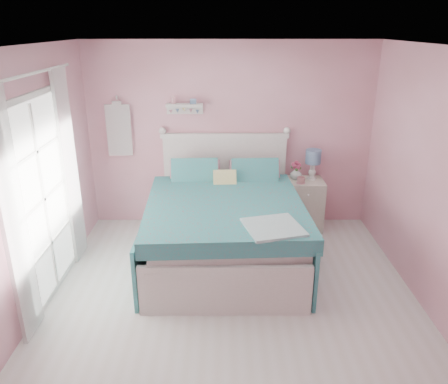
{
  "coord_description": "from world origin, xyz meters",
  "views": [
    {
      "loc": [
        -0.09,
        -3.8,
        2.77
      ],
      "look_at": [
        -0.09,
        1.2,
        0.85
      ],
      "focal_mm": 35.0,
      "sensor_mm": 36.0,
      "label": 1
    }
  ],
  "objects_px": {
    "table_lamp": "(313,159)",
    "teacup": "(301,180)",
    "vase": "(296,173)",
    "bed": "(225,227)",
    "nightstand": "(304,204)"
  },
  "relations": [
    {
      "from": "bed",
      "to": "vase",
      "type": "height_order",
      "value": "bed"
    },
    {
      "from": "nightstand",
      "to": "vase",
      "type": "xyz_separation_m",
      "value": [
        -0.14,
        0.06,
        0.45
      ]
    },
    {
      "from": "table_lamp",
      "to": "teacup",
      "type": "bearing_deg",
      "value": -136.56
    },
    {
      "from": "nightstand",
      "to": "table_lamp",
      "type": "relative_size",
      "value": 1.7
    },
    {
      "from": "bed",
      "to": "table_lamp",
      "type": "height_order",
      "value": "bed"
    },
    {
      "from": "bed",
      "to": "teacup",
      "type": "distance_m",
      "value": 1.36
    },
    {
      "from": "table_lamp",
      "to": "vase",
      "type": "bearing_deg",
      "value": -179.64
    },
    {
      "from": "nightstand",
      "to": "vase",
      "type": "height_order",
      "value": "vase"
    },
    {
      "from": "table_lamp",
      "to": "teacup",
      "type": "relative_size",
      "value": 3.81
    },
    {
      "from": "bed",
      "to": "nightstand",
      "type": "distance_m",
      "value": 1.45
    },
    {
      "from": "nightstand",
      "to": "table_lamp",
      "type": "xyz_separation_m",
      "value": [
        0.09,
        0.06,
        0.66
      ]
    },
    {
      "from": "teacup",
      "to": "table_lamp",
      "type": "bearing_deg",
      "value": 43.44
    },
    {
      "from": "bed",
      "to": "teacup",
      "type": "height_order",
      "value": "bed"
    },
    {
      "from": "bed",
      "to": "table_lamp",
      "type": "xyz_separation_m",
      "value": [
        1.24,
        0.96,
        0.59
      ]
    },
    {
      "from": "nightstand",
      "to": "vase",
      "type": "distance_m",
      "value": 0.47
    }
  ]
}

